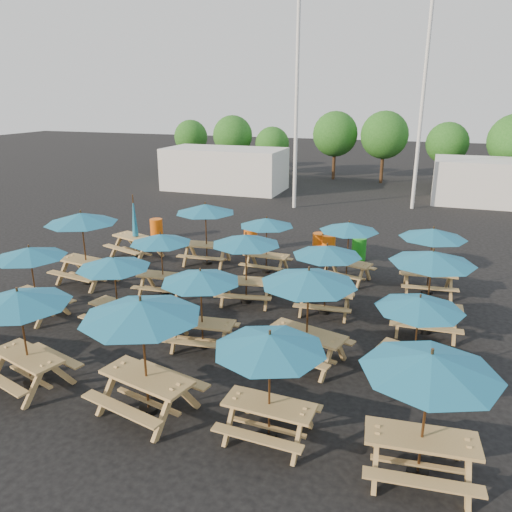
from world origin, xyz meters
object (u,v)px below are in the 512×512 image
(picnic_unit_17, at_px, (419,308))
(waste_bin_1, at_px, (251,240))
(picnic_unit_2, at_px, (82,222))
(waste_bin_2, at_px, (319,244))
(picnic_unit_1, at_px, (30,256))
(picnic_unit_10, at_px, (246,243))
(picnic_unit_18, at_px, (432,261))
(picnic_unit_7, at_px, (205,212))
(picnic_unit_14, at_px, (327,254))
(picnic_unit_15, at_px, (349,230))
(picnic_unit_13, at_px, (309,282))
(waste_bin_0, at_px, (157,229))
(picnic_unit_4, at_px, (19,303))
(waste_bin_3, at_px, (328,246))
(picnic_unit_3, at_px, (135,232))
(picnic_unit_11, at_px, (267,225))
(picnic_unit_19, at_px, (433,237))
(picnic_unit_9, at_px, (201,280))
(picnic_unit_8, at_px, (141,315))
(picnic_unit_12, at_px, (270,347))
(picnic_unit_16, at_px, (430,370))
(waste_bin_4, at_px, (359,249))
(picnic_unit_6, at_px, (161,242))
(picnic_unit_5, at_px, (114,266))

(picnic_unit_17, relative_size, waste_bin_1, 2.75)
(picnic_unit_2, xyz_separation_m, waste_bin_2, (6.94, 5.84, -1.76))
(picnic_unit_2, bearing_deg, picnic_unit_1, -74.50)
(picnic_unit_10, height_order, picnic_unit_18, picnic_unit_18)
(picnic_unit_7, xyz_separation_m, waste_bin_2, (3.88, 2.56, -1.63))
(picnic_unit_14, relative_size, picnic_unit_15, 0.86)
(picnic_unit_7, bearing_deg, picnic_unit_13, -52.90)
(picnic_unit_13, relative_size, waste_bin_2, 3.14)
(picnic_unit_7, xyz_separation_m, waste_bin_0, (-3.66, 2.52, -1.63))
(picnic_unit_4, relative_size, waste_bin_0, 3.04)
(waste_bin_3, bearing_deg, picnic_unit_3, -160.67)
(picnic_unit_11, relative_size, picnic_unit_14, 0.96)
(picnic_unit_19, bearing_deg, picnic_unit_11, 171.29)
(waste_bin_1, bearing_deg, picnic_unit_9, -78.69)
(picnic_unit_10, bearing_deg, picnic_unit_19, 16.20)
(picnic_unit_8, height_order, picnic_unit_15, picnic_unit_8)
(picnic_unit_12, distance_m, picnic_unit_16, 2.76)
(picnic_unit_8, distance_m, picnic_unit_19, 10.22)
(picnic_unit_2, distance_m, picnic_unit_13, 8.92)
(picnic_unit_18, bearing_deg, picnic_unit_10, 174.68)
(picnic_unit_7, bearing_deg, waste_bin_2, 28.55)
(picnic_unit_4, distance_m, waste_bin_0, 12.23)
(picnic_unit_15, relative_size, waste_bin_4, 2.79)
(picnic_unit_18, bearing_deg, picnic_unit_8, -134.84)
(picnic_unit_13, xyz_separation_m, waste_bin_0, (-9.09, 8.56, -1.66))
(picnic_unit_14, height_order, picnic_unit_15, same)
(picnic_unit_14, bearing_deg, picnic_unit_13, -90.84)
(picnic_unit_7, xyz_separation_m, picnic_unit_10, (2.75, -3.04, -0.12))
(picnic_unit_9, bearing_deg, picnic_unit_7, 107.21)
(picnic_unit_6, bearing_deg, picnic_unit_10, 1.41)
(picnic_unit_1, bearing_deg, waste_bin_2, 64.67)
(waste_bin_0, bearing_deg, picnic_unit_7, -34.57)
(picnic_unit_13, bearing_deg, waste_bin_1, 133.34)
(picnic_unit_18, bearing_deg, waste_bin_0, 151.76)
(picnic_unit_18, bearing_deg, picnic_unit_6, 177.91)
(picnic_unit_10, xyz_separation_m, waste_bin_3, (1.53, 5.45, -1.51))
(picnic_unit_4, distance_m, waste_bin_3, 12.46)
(waste_bin_0, height_order, waste_bin_1, same)
(picnic_unit_13, bearing_deg, picnic_unit_16, -33.54)
(picnic_unit_2, distance_m, picnic_unit_10, 5.82)
(picnic_unit_4, xyz_separation_m, picnic_unit_11, (2.70, 8.94, -0.22))
(waste_bin_0, bearing_deg, picnic_unit_13, -43.27)
(picnic_unit_10, distance_m, picnic_unit_18, 5.42)
(picnic_unit_10, height_order, waste_bin_4, picnic_unit_10)
(picnic_unit_3, distance_m, picnic_unit_5, 6.56)
(picnic_unit_14, xyz_separation_m, picnic_unit_19, (2.89, 2.65, 0.08))
(picnic_unit_3, bearing_deg, picnic_unit_16, -20.55)
(picnic_unit_13, height_order, picnic_unit_16, picnic_unit_13)
(picnic_unit_2, relative_size, waste_bin_4, 3.05)
(picnic_unit_1, height_order, waste_bin_0, picnic_unit_1)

